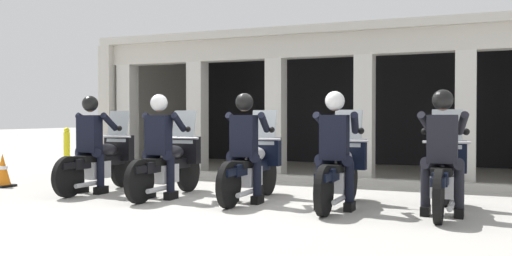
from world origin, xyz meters
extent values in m
plane|color=#A8A59E|center=(0.00, 3.00, 0.00)|extent=(80.00, 80.00, 0.00)
cube|color=black|center=(0.15, 7.27, 1.43)|extent=(10.03, 0.24, 2.85)
cube|color=#BCB7AD|center=(0.15, 3.07, 2.63)|extent=(10.03, 0.36, 0.44)
cube|color=#BCB7AD|center=(0.15, 5.10, 2.93)|extent=(10.03, 4.75, 0.16)
cube|color=#BCB7AD|center=(-4.76, 5.10, 1.43)|extent=(0.30, 4.75, 2.85)
cube|color=beige|center=(-4.36, 3.07, 1.21)|extent=(0.35, 0.36, 2.41)
cube|color=beige|center=(-2.55, 3.07, 1.21)|extent=(0.35, 0.36, 2.41)
cube|color=beige|center=(-0.75, 3.07, 1.21)|extent=(0.35, 0.36, 2.41)
cube|color=beige|center=(1.06, 3.07, 1.21)|extent=(0.35, 0.36, 2.41)
cube|color=beige|center=(2.86, 3.07, 1.21)|extent=(0.35, 0.36, 2.41)
cube|color=#B7B5AD|center=(0.15, 2.57, 0.06)|extent=(9.63, 0.24, 0.12)
cylinder|color=black|center=(-2.72, 0.65, 0.32)|extent=(0.09, 0.64, 0.64)
cylinder|color=black|center=(-2.72, -0.75, 0.32)|extent=(0.09, 0.64, 0.64)
cube|color=black|center=(-2.72, 0.65, 0.53)|extent=(0.14, 0.44, 0.08)
cube|color=silver|center=(-2.72, -0.10, 0.37)|extent=(0.28, 0.44, 0.28)
cube|color=black|center=(-2.72, -0.05, 0.50)|extent=(0.18, 1.24, 0.16)
ellipsoid|color=black|center=(-2.72, 0.17, 0.68)|extent=(0.26, 0.48, 0.22)
cube|color=black|center=(-2.72, -0.23, 0.57)|extent=(0.24, 0.52, 0.10)
cube|color=black|center=(-2.72, -0.69, 0.50)|extent=(0.16, 0.48, 0.10)
cylinder|color=silver|center=(-2.72, 0.59, 0.56)|extent=(0.05, 0.24, 0.53)
cube|color=black|center=(-2.72, 0.53, 0.70)|extent=(0.52, 0.16, 0.44)
sphere|color=silver|center=(-2.72, 0.63, 0.72)|extent=(0.18, 0.18, 0.18)
cube|color=silver|center=(-2.72, 0.51, 1.07)|extent=(0.40, 0.14, 0.54)
cylinder|color=silver|center=(-2.72, 0.43, 0.90)|extent=(0.62, 0.04, 0.04)
cylinder|color=silver|center=(-2.60, -0.45, 0.18)|extent=(0.07, 0.55, 0.07)
cube|color=black|center=(-2.72, -0.25, 0.97)|extent=(0.36, 0.22, 0.60)
cube|color=#14193F|center=(-2.72, -0.13, 0.99)|extent=(0.05, 0.02, 0.32)
sphere|color=#936B51|center=(-2.72, -0.23, 1.43)|extent=(0.21, 0.21, 0.21)
sphere|color=black|center=(-2.72, -0.23, 1.46)|extent=(0.26, 0.26, 0.26)
cylinder|color=black|center=(-2.58, -0.23, 0.66)|extent=(0.26, 0.29, 0.17)
cylinder|color=black|center=(-2.52, -0.23, 0.39)|extent=(0.12, 0.12, 0.53)
cube|color=black|center=(-2.52, -0.22, 0.06)|extent=(0.11, 0.26, 0.12)
cylinder|color=black|center=(-2.86, -0.23, 0.66)|extent=(0.26, 0.29, 0.17)
cylinder|color=black|center=(-2.92, -0.23, 0.39)|extent=(0.12, 0.12, 0.53)
cube|color=black|center=(-2.92, -0.22, 0.06)|extent=(0.11, 0.26, 0.12)
cylinder|color=black|center=(-2.50, -0.02, 1.16)|extent=(0.19, 0.48, 0.31)
sphere|color=black|center=(-2.46, 0.19, 1.05)|extent=(0.09, 0.09, 0.09)
cylinder|color=black|center=(-2.94, -0.02, 1.16)|extent=(0.19, 0.48, 0.31)
sphere|color=black|center=(-2.98, 0.19, 1.05)|extent=(0.09, 0.09, 0.09)
cylinder|color=black|center=(-1.36, 0.57, 0.32)|extent=(0.09, 0.64, 0.64)
cylinder|color=black|center=(-1.36, -0.83, 0.32)|extent=(0.09, 0.64, 0.64)
cube|color=black|center=(-1.36, 0.57, 0.53)|extent=(0.14, 0.44, 0.08)
cube|color=silver|center=(-1.36, -0.18, 0.37)|extent=(0.28, 0.44, 0.28)
cube|color=black|center=(-1.36, -0.13, 0.50)|extent=(0.18, 1.24, 0.16)
ellipsoid|color=black|center=(-1.36, 0.09, 0.68)|extent=(0.26, 0.48, 0.22)
cube|color=black|center=(-1.36, -0.31, 0.57)|extent=(0.24, 0.52, 0.10)
cube|color=black|center=(-1.36, -0.77, 0.50)|extent=(0.16, 0.48, 0.10)
cylinder|color=silver|center=(-1.36, 0.51, 0.56)|extent=(0.05, 0.24, 0.53)
cube|color=black|center=(-1.36, 0.45, 0.70)|extent=(0.52, 0.16, 0.44)
sphere|color=silver|center=(-1.36, 0.55, 0.72)|extent=(0.18, 0.18, 0.18)
cube|color=silver|center=(-1.36, 0.43, 1.07)|extent=(0.40, 0.14, 0.54)
cylinder|color=silver|center=(-1.36, 0.35, 0.90)|extent=(0.62, 0.04, 0.04)
cylinder|color=silver|center=(-1.24, -0.53, 0.18)|extent=(0.07, 0.55, 0.07)
cube|color=black|center=(-1.36, -0.33, 0.97)|extent=(0.36, 0.22, 0.60)
cube|color=black|center=(-1.36, -0.21, 0.99)|extent=(0.05, 0.02, 0.32)
sphere|color=tan|center=(-1.36, -0.31, 1.43)|extent=(0.21, 0.21, 0.21)
sphere|color=silver|center=(-1.36, -0.31, 1.46)|extent=(0.26, 0.26, 0.26)
cylinder|color=black|center=(-1.22, -0.31, 0.66)|extent=(0.26, 0.29, 0.17)
cylinder|color=black|center=(-1.16, -0.31, 0.39)|extent=(0.12, 0.12, 0.53)
cube|color=black|center=(-1.16, -0.30, 0.06)|extent=(0.11, 0.26, 0.12)
cylinder|color=black|center=(-1.50, -0.31, 0.66)|extent=(0.26, 0.29, 0.17)
cylinder|color=black|center=(-1.56, -0.31, 0.39)|extent=(0.12, 0.12, 0.53)
cube|color=black|center=(-1.56, -0.30, 0.06)|extent=(0.11, 0.26, 0.12)
cylinder|color=black|center=(-1.14, -0.10, 1.16)|extent=(0.19, 0.48, 0.31)
sphere|color=black|center=(-1.10, 0.11, 1.05)|extent=(0.09, 0.09, 0.09)
cylinder|color=black|center=(-1.58, -0.10, 1.16)|extent=(0.19, 0.48, 0.31)
sphere|color=black|center=(-1.62, 0.11, 1.05)|extent=(0.09, 0.09, 0.09)
cylinder|color=black|center=(0.00, 0.69, 0.32)|extent=(0.09, 0.64, 0.64)
cylinder|color=black|center=(0.00, -0.71, 0.32)|extent=(0.09, 0.64, 0.64)
cube|color=black|center=(0.00, 0.69, 0.53)|extent=(0.14, 0.44, 0.08)
cube|color=silver|center=(0.00, -0.06, 0.37)|extent=(0.28, 0.44, 0.28)
cube|color=black|center=(0.00, -0.01, 0.50)|extent=(0.18, 1.24, 0.16)
ellipsoid|color=#B2B2B7|center=(0.00, 0.21, 0.68)|extent=(0.26, 0.48, 0.22)
cube|color=black|center=(0.00, -0.19, 0.57)|extent=(0.24, 0.52, 0.10)
cube|color=black|center=(0.00, -0.65, 0.50)|extent=(0.16, 0.48, 0.10)
cylinder|color=silver|center=(0.00, 0.63, 0.56)|extent=(0.05, 0.24, 0.53)
cube|color=black|center=(0.00, 0.57, 0.70)|extent=(0.52, 0.16, 0.44)
sphere|color=silver|center=(0.00, 0.67, 0.72)|extent=(0.18, 0.18, 0.18)
cube|color=silver|center=(0.00, 0.55, 1.07)|extent=(0.40, 0.14, 0.54)
cylinder|color=silver|center=(0.00, 0.47, 0.90)|extent=(0.62, 0.04, 0.04)
cylinder|color=silver|center=(0.12, -0.41, 0.18)|extent=(0.07, 0.55, 0.07)
cube|color=black|center=(0.00, -0.21, 0.97)|extent=(0.36, 0.22, 0.60)
cube|color=#14193F|center=(0.00, -0.09, 0.99)|extent=(0.05, 0.02, 0.32)
sphere|color=tan|center=(0.00, -0.19, 1.43)|extent=(0.21, 0.21, 0.21)
sphere|color=black|center=(0.00, -0.19, 1.46)|extent=(0.26, 0.26, 0.26)
cylinder|color=black|center=(0.14, -0.19, 0.66)|extent=(0.26, 0.29, 0.17)
cylinder|color=black|center=(0.20, -0.19, 0.39)|extent=(0.12, 0.12, 0.53)
cube|color=black|center=(0.20, -0.18, 0.06)|extent=(0.11, 0.26, 0.12)
cylinder|color=black|center=(-0.14, -0.19, 0.66)|extent=(0.26, 0.29, 0.17)
cylinder|color=black|center=(-0.20, -0.19, 0.39)|extent=(0.12, 0.12, 0.53)
cube|color=black|center=(-0.20, -0.18, 0.06)|extent=(0.11, 0.26, 0.12)
cylinder|color=black|center=(0.22, 0.02, 1.16)|extent=(0.19, 0.48, 0.31)
sphere|color=black|center=(0.26, 0.23, 1.05)|extent=(0.09, 0.09, 0.09)
cylinder|color=black|center=(-0.22, 0.02, 1.16)|extent=(0.19, 0.48, 0.31)
sphere|color=black|center=(-0.26, 0.23, 1.05)|extent=(0.09, 0.09, 0.09)
cylinder|color=black|center=(1.36, 0.60, 0.32)|extent=(0.09, 0.64, 0.64)
cylinder|color=black|center=(1.36, -0.80, 0.32)|extent=(0.09, 0.64, 0.64)
cube|color=black|center=(1.36, 0.60, 0.53)|extent=(0.14, 0.44, 0.08)
cube|color=silver|center=(1.36, -0.15, 0.37)|extent=(0.28, 0.44, 0.28)
cube|color=black|center=(1.36, -0.10, 0.50)|extent=(0.18, 1.24, 0.16)
ellipsoid|color=#B2B2B7|center=(1.36, 0.12, 0.68)|extent=(0.26, 0.48, 0.22)
cube|color=black|center=(1.36, -0.28, 0.57)|extent=(0.24, 0.52, 0.10)
cube|color=black|center=(1.36, -0.74, 0.50)|extent=(0.16, 0.48, 0.10)
cylinder|color=silver|center=(1.36, 0.54, 0.56)|extent=(0.05, 0.24, 0.53)
cube|color=black|center=(1.36, 0.48, 0.70)|extent=(0.52, 0.16, 0.44)
sphere|color=silver|center=(1.36, 0.58, 0.72)|extent=(0.18, 0.18, 0.18)
cube|color=silver|center=(1.36, 0.46, 1.07)|extent=(0.40, 0.14, 0.54)
cylinder|color=silver|center=(1.36, 0.38, 0.90)|extent=(0.62, 0.04, 0.04)
cylinder|color=silver|center=(1.48, -0.50, 0.18)|extent=(0.07, 0.55, 0.07)
cube|color=black|center=(1.36, -0.30, 0.97)|extent=(0.36, 0.22, 0.60)
cube|color=black|center=(1.36, -0.18, 0.99)|extent=(0.05, 0.02, 0.32)
sphere|color=#936B51|center=(1.36, -0.28, 1.43)|extent=(0.21, 0.21, 0.21)
sphere|color=silver|center=(1.36, -0.28, 1.46)|extent=(0.26, 0.26, 0.26)
cylinder|color=black|center=(1.50, -0.28, 0.66)|extent=(0.26, 0.29, 0.17)
cylinder|color=black|center=(1.56, -0.28, 0.39)|extent=(0.12, 0.12, 0.53)
cube|color=black|center=(1.56, -0.27, 0.06)|extent=(0.11, 0.26, 0.12)
cylinder|color=black|center=(1.22, -0.28, 0.66)|extent=(0.26, 0.29, 0.17)
cylinder|color=black|center=(1.16, -0.28, 0.39)|extent=(0.12, 0.12, 0.53)
cube|color=black|center=(1.16, -0.27, 0.06)|extent=(0.11, 0.26, 0.12)
cylinder|color=black|center=(1.58, -0.07, 1.16)|extent=(0.19, 0.48, 0.31)
sphere|color=black|center=(1.62, 0.14, 1.05)|extent=(0.09, 0.09, 0.09)
cylinder|color=black|center=(1.14, -0.07, 1.16)|extent=(0.19, 0.48, 0.31)
sphere|color=black|center=(1.10, 0.14, 1.05)|extent=(0.09, 0.09, 0.09)
cylinder|color=black|center=(2.72, 0.65, 0.32)|extent=(0.09, 0.64, 0.64)
cylinder|color=black|center=(2.72, -0.75, 0.32)|extent=(0.09, 0.64, 0.64)
cube|color=black|center=(2.72, 0.65, 0.53)|extent=(0.14, 0.44, 0.08)
cube|color=silver|center=(2.72, -0.10, 0.37)|extent=(0.28, 0.44, 0.28)
cube|color=black|center=(2.72, -0.05, 0.50)|extent=(0.18, 1.24, 0.16)
ellipsoid|color=#1E2338|center=(2.72, 0.17, 0.68)|extent=(0.26, 0.48, 0.22)
cube|color=black|center=(2.72, -0.23, 0.57)|extent=(0.24, 0.52, 0.10)
cube|color=black|center=(2.72, -0.69, 0.50)|extent=(0.16, 0.48, 0.10)
cylinder|color=silver|center=(2.72, 0.59, 0.56)|extent=(0.05, 0.24, 0.53)
cube|color=black|center=(2.72, 0.53, 0.70)|extent=(0.52, 0.16, 0.44)
sphere|color=silver|center=(2.72, 0.63, 0.72)|extent=(0.18, 0.18, 0.18)
cube|color=silver|center=(2.72, 0.51, 1.07)|extent=(0.40, 0.14, 0.54)
cylinder|color=silver|center=(2.72, 0.43, 0.90)|extent=(0.62, 0.04, 0.04)
cylinder|color=silver|center=(2.84, -0.45, 0.18)|extent=(0.07, 0.55, 0.07)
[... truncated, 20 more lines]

